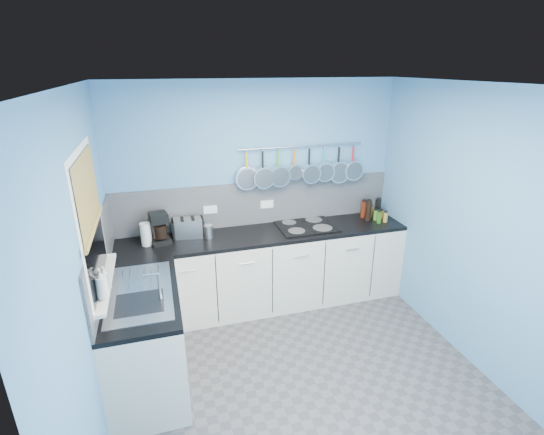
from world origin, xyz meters
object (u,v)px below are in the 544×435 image
soap_bottle_a (101,284)px  canister (208,232)px  soap_bottle_b (104,277)px  paper_towel (146,234)px  hob (306,225)px  toaster (188,228)px  coffee_maker (160,229)px

soap_bottle_a → canister: bearing=52.9°
soap_bottle_b → paper_towel: bearing=74.6°
soap_bottle_a → hob: (2.03, 1.23, -0.26)m
soap_bottle_b → toaster: (0.71, 1.14, -0.14)m
coffee_maker → toaster: 0.31m
soap_bottle_a → coffee_maker: size_ratio=0.74×
toaster → canister: size_ratio=2.21×
soap_bottle_b → hob: 2.30m
toaster → paper_towel: bearing=-157.4°
paper_towel → coffee_maker: bearing=3.9°
paper_towel → toaster: bearing=13.7°
toaster → canister: (0.20, -0.09, -0.03)m
paper_towel → coffee_maker: size_ratio=0.73×
paper_towel → toaster: 0.44m
soap_bottle_b → canister: bearing=48.9°
soap_bottle_b → toaster: soap_bottle_b is taller
coffee_maker → canister: size_ratio=2.31×
coffee_maker → canister: 0.50m
soap_bottle_b → canister: soap_bottle_b is taller
coffee_maker → hob: (1.60, 0.02, -0.16)m
paper_towel → hob: bearing=1.0°
soap_bottle_a → toaster: size_ratio=0.77×
paper_towel → canister: 0.63m
paper_towel → toaster: (0.43, 0.10, -0.02)m
soap_bottle_a → canister: soap_bottle_a is taller
paper_towel → canister: size_ratio=1.69×
soap_bottle_b → coffee_maker: coffee_maker is taller
coffee_maker → hob: size_ratio=0.51×
coffee_maker → hob: bearing=-10.9°
toaster → canister: bearing=-16.0°
coffee_maker → toaster: bearing=6.4°
toaster → hob: size_ratio=0.49×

